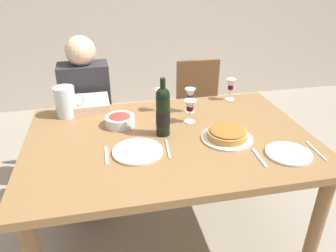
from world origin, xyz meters
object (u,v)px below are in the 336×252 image
wine_bottle (163,112)px  wine_glass_left_diner (190,95)px  wine_glass_right_diner (231,85)px  wine_glass_spare (190,107)px  diner_left (88,118)px  dinner_plate_left_setting (288,154)px  baked_tart (227,134)px  wine_glass_centre (160,95)px  dinner_plate_right_setting (138,151)px  chair_left (90,119)px  dining_table (170,152)px  chair_right (200,107)px  water_pitcher (66,103)px  salad_bowl (120,120)px

wine_bottle → wine_glass_left_diner: bearing=49.5°
wine_glass_right_diner → wine_glass_spare: bearing=-142.6°
diner_left → dinner_plate_left_setting: bearing=134.8°
baked_tart → wine_glass_centre: (-0.27, 0.43, 0.07)m
dinner_plate_right_setting → chair_left: 1.05m
baked_tart → dinner_plate_left_setting: baked_tart is taller
dining_table → wine_glass_left_diner: 0.40m
baked_tart → wine_glass_spare: bearing=120.4°
wine_glass_left_diner → chair_right: wine_glass_left_diner is taller
chair_left → wine_glass_spare: bearing=128.5°
dinner_plate_right_setting → wine_glass_right_diner: bearing=38.1°
baked_tart → dinner_plate_left_setting: (0.23, -0.21, -0.02)m
wine_glass_spare → diner_left: bearing=141.4°
dining_table → diner_left: (-0.45, 0.63, -0.05)m
wine_glass_centre → chair_right: 0.81m
water_pitcher → wine_glass_right_diner: bearing=2.1°
salad_bowl → wine_glass_spare: size_ratio=1.23×
water_pitcher → wine_glass_right_diner: 1.05m
wine_glass_spare → dinner_plate_right_setting: (-0.34, -0.27, -0.09)m
wine_bottle → salad_bowl: wine_bottle is taller
wine_glass_centre → chair_left: bearing=131.8°
wine_glass_spare → chair_left: bearing=130.2°
chair_left → wine_glass_right_diner: bearing=153.5°
chair_left → wine_bottle: bearing=115.4°
dinner_plate_right_setting → wine_bottle: bearing=44.8°
dining_table → wine_glass_centre: 0.39m
salad_bowl → wine_glass_spare: (0.40, -0.04, 0.06)m
water_pitcher → wine_glass_centre: (0.56, -0.04, 0.02)m
wine_bottle → chair_right: 1.08m
dining_table → wine_glass_left_diner: size_ratio=10.00×
baked_tart → wine_glass_centre: bearing=122.7°
wine_glass_left_diner → salad_bowl: bearing=-167.1°
wine_glass_centre → dinner_plate_right_setting: 0.51m
diner_left → wine_glass_left_diner: bearing=150.4°
wine_glass_spare → chair_left: (-0.60, 0.71, -0.36)m
wine_glass_left_diner → diner_left: 0.76m
salad_bowl → wine_glass_left_diner: wine_glass_left_diner is taller
wine_glass_right_diner → chair_right: bearing=95.6°
wine_glass_spare → chair_right: size_ratio=0.15×
dinner_plate_left_setting → diner_left: (-0.97, 0.92, -0.15)m
salad_bowl → chair_left: (-0.20, 0.67, -0.30)m
salad_bowl → wine_glass_right_diner: wine_glass_right_diner is taller
wine_glass_right_diner → diner_left: 1.00m
wine_glass_right_diner → dinner_plate_left_setting: bearing=-88.6°
dinner_plate_left_setting → chair_left: chair_left is taller
wine_bottle → wine_glass_centre: 0.31m
water_pitcher → salad_bowl: 0.36m
dining_table → salad_bowl: salad_bowl is taller
baked_tart → chair_left: bearing=128.0°
wine_bottle → wine_glass_right_diner: 0.66m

